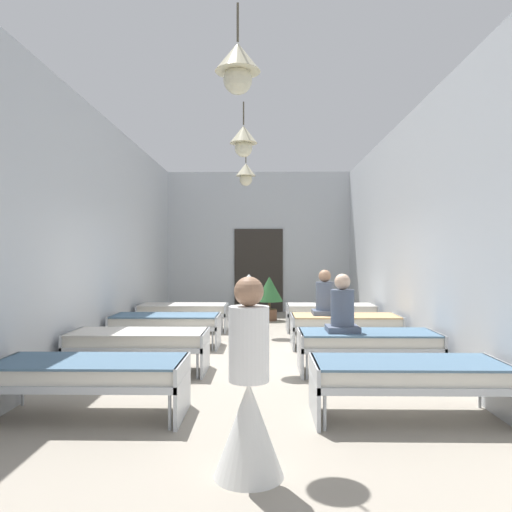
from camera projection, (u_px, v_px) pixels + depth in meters
ground_plane at (254, 361)px, 7.77m from camera, size 5.88×13.62×0.10m
room_shell at (255, 233)px, 8.99m from camera, size 5.68×13.22×4.06m
bed_left_row_0 at (91, 373)px, 4.95m from camera, size 1.90×0.84×0.57m
bed_right_row_0 at (408, 374)px, 4.90m from camera, size 1.90×0.84×0.57m
bed_left_row_1 at (139, 341)px, 6.85m from camera, size 1.90×0.84×0.57m
bed_right_row_1 at (368, 341)px, 6.80m from camera, size 1.90×0.84×0.57m
bed_left_row_2 at (166, 322)px, 8.75m from camera, size 1.90×0.84×0.57m
bed_right_row_2 at (345, 323)px, 8.70m from camera, size 1.90×0.84×0.57m
bed_left_row_3 at (183, 310)px, 10.65m from camera, size 1.90×0.84×0.57m
bed_right_row_3 at (330, 311)px, 10.60m from camera, size 1.90×0.84×0.57m
nurse_near_aisle at (249, 404)px, 3.61m from camera, size 0.52×0.52×1.49m
patient_seated_primary at (342, 310)px, 6.79m from camera, size 0.44×0.44×0.80m
patient_seated_secondary at (325, 298)px, 8.77m from camera, size 0.44×0.44×0.80m
potted_plant at (269, 292)px, 12.32m from camera, size 0.68×0.68×1.10m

